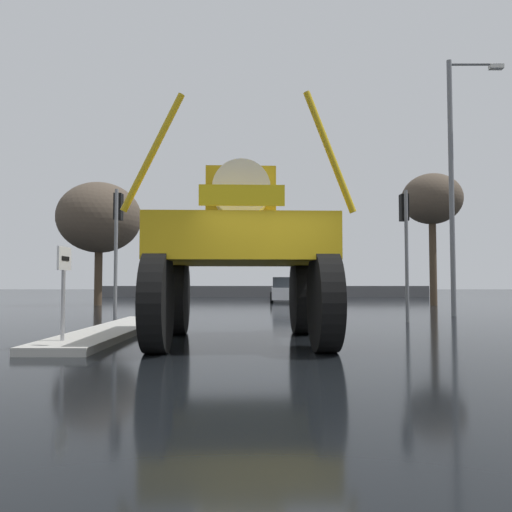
{
  "coord_description": "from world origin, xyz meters",
  "views": [
    {
      "loc": [
        -0.2,
        -7.25,
        1.23
      ],
      "look_at": [
        -0.28,
        4.56,
        1.83
      ],
      "focal_mm": 35.86,
      "sensor_mm": 36.0,
      "label": 1
    }
  ],
  "objects_px": {
    "traffic_signal_near_right": "(405,226)",
    "bare_tree_left": "(99,218)",
    "lane_arrow_sign": "(64,276)",
    "bare_tree_right": "(432,200)",
    "streetlight_near_right": "(455,174)",
    "traffic_signal_near_left": "(118,225)",
    "oversize_sprayer": "(241,249)",
    "sedan_ahead": "(285,290)"
  },
  "relations": [
    {
      "from": "lane_arrow_sign",
      "to": "bare_tree_right",
      "type": "height_order",
      "value": "bare_tree_right"
    },
    {
      "from": "oversize_sprayer",
      "to": "bare_tree_right",
      "type": "relative_size",
      "value": 0.75
    },
    {
      "from": "traffic_signal_near_right",
      "to": "oversize_sprayer",
      "type": "bearing_deg",
      "value": -132.88
    },
    {
      "from": "streetlight_near_right",
      "to": "bare_tree_right",
      "type": "height_order",
      "value": "streetlight_near_right"
    },
    {
      "from": "bare_tree_right",
      "to": "sedan_ahead",
      "type": "bearing_deg",
      "value": 147.82
    },
    {
      "from": "traffic_signal_near_right",
      "to": "streetlight_near_right",
      "type": "relative_size",
      "value": 0.43
    },
    {
      "from": "bare_tree_left",
      "to": "bare_tree_right",
      "type": "distance_m",
      "value": 17.63
    },
    {
      "from": "sedan_ahead",
      "to": "traffic_signal_near_left",
      "type": "relative_size",
      "value": 1.0
    },
    {
      "from": "traffic_signal_near_right",
      "to": "bare_tree_left",
      "type": "relative_size",
      "value": 0.63
    },
    {
      "from": "sedan_ahead",
      "to": "oversize_sprayer",
      "type": "bearing_deg",
      "value": 175.91
    },
    {
      "from": "traffic_signal_near_right",
      "to": "streetlight_near_right",
      "type": "distance_m",
      "value": 4.32
    },
    {
      "from": "bare_tree_right",
      "to": "traffic_signal_near_right",
      "type": "bearing_deg",
      "value": -112.67
    },
    {
      "from": "streetlight_near_right",
      "to": "bare_tree_right",
      "type": "bearing_deg",
      "value": 76.74
    },
    {
      "from": "lane_arrow_sign",
      "to": "bare_tree_left",
      "type": "bearing_deg",
      "value": 105.62
    },
    {
      "from": "oversize_sprayer",
      "to": "traffic_signal_near_left",
      "type": "height_order",
      "value": "oversize_sprayer"
    },
    {
      "from": "lane_arrow_sign",
      "to": "oversize_sprayer",
      "type": "relative_size",
      "value": 0.33
    },
    {
      "from": "sedan_ahead",
      "to": "traffic_signal_near_right",
      "type": "height_order",
      "value": "traffic_signal_near_right"
    },
    {
      "from": "traffic_signal_near_right",
      "to": "bare_tree_left",
      "type": "distance_m",
      "value": 17.03
    },
    {
      "from": "sedan_ahead",
      "to": "bare_tree_right",
      "type": "distance_m",
      "value": 10.13
    },
    {
      "from": "traffic_signal_near_right",
      "to": "bare_tree_left",
      "type": "bearing_deg",
      "value": 140.22
    },
    {
      "from": "lane_arrow_sign",
      "to": "bare_tree_right",
      "type": "distance_m",
      "value": 21.98
    },
    {
      "from": "traffic_signal_near_right",
      "to": "bare_tree_right",
      "type": "xyz_separation_m",
      "value": [
        4.58,
        10.96,
        2.57
      ]
    },
    {
      "from": "traffic_signal_near_right",
      "to": "bare_tree_right",
      "type": "relative_size",
      "value": 0.59
    },
    {
      "from": "lane_arrow_sign",
      "to": "streetlight_near_right",
      "type": "distance_m",
      "value": 14.62
    },
    {
      "from": "traffic_signal_near_left",
      "to": "bare_tree_left",
      "type": "bearing_deg",
      "value": 110.34
    },
    {
      "from": "streetlight_near_right",
      "to": "bare_tree_left",
      "type": "height_order",
      "value": "streetlight_near_right"
    },
    {
      "from": "traffic_signal_near_left",
      "to": "bare_tree_left",
      "type": "relative_size",
      "value": 0.64
    },
    {
      "from": "sedan_ahead",
      "to": "bare_tree_left",
      "type": "xyz_separation_m",
      "value": [
        -10.08,
        -4.85,
        3.9
      ]
    },
    {
      "from": "streetlight_near_right",
      "to": "bare_tree_left",
      "type": "distance_m",
      "value": 17.68
    },
    {
      "from": "streetlight_near_right",
      "to": "bare_tree_left",
      "type": "bearing_deg",
      "value": 152.27
    },
    {
      "from": "oversize_sprayer",
      "to": "bare_tree_left",
      "type": "xyz_separation_m",
      "value": [
        -8.09,
        16.16,
        2.7
      ]
    },
    {
      "from": "oversize_sprayer",
      "to": "streetlight_near_right",
      "type": "xyz_separation_m",
      "value": [
        7.55,
        7.94,
        3.28
      ]
    },
    {
      "from": "lane_arrow_sign",
      "to": "traffic_signal_near_right",
      "type": "distance_m",
      "value": 10.55
    },
    {
      "from": "lane_arrow_sign",
      "to": "bare_tree_right",
      "type": "xyz_separation_m",
      "value": [
        12.77,
        17.39,
        4.2
      ]
    },
    {
      "from": "traffic_signal_near_right",
      "to": "streetlight_near_right",
      "type": "bearing_deg",
      "value": 45.12
    },
    {
      "from": "streetlight_near_right",
      "to": "bare_tree_left",
      "type": "relative_size",
      "value": 1.45
    },
    {
      "from": "oversize_sprayer",
      "to": "sedan_ahead",
      "type": "relative_size",
      "value": 1.26
    },
    {
      "from": "bare_tree_left",
      "to": "lane_arrow_sign",
      "type": "bearing_deg",
      "value": -74.38
    },
    {
      "from": "lane_arrow_sign",
      "to": "bare_tree_right",
      "type": "relative_size",
      "value": 0.25
    },
    {
      "from": "traffic_signal_near_right",
      "to": "sedan_ahead",
      "type": "bearing_deg",
      "value": 100.65
    },
    {
      "from": "traffic_signal_near_right",
      "to": "bare_tree_right",
      "type": "distance_m",
      "value": 12.15
    },
    {
      "from": "traffic_signal_near_right",
      "to": "bare_tree_right",
      "type": "height_order",
      "value": "bare_tree_right"
    }
  ]
}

